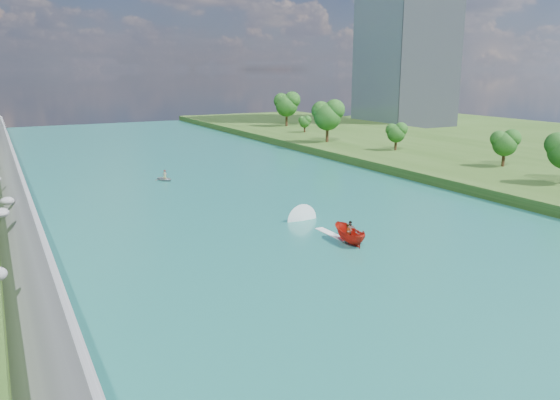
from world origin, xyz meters
TOP-DOWN VIEW (x-y plane):
  - ground at (0.00, 0.00)m, footprint 260.00×260.00m
  - river_water at (0.00, 20.00)m, footprint 55.00×240.00m
  - berm_east at (49.50, 20.00)m, footprint 44.00×240.00m
  - riprap_bank at (-25.84, 19.06)m, footprint 4.81×236.00m
  - office_tower at (82.50, 95.00)m, footprint 22.00×22.00m
  - trees_east at (38.72, 32.51)m, footprint 15.69×137.56m
  - motorboat at (2.04, 8.31)m, footprint 3.60×19.17m
  - raft at (-4.95, 44.65)m, footprint 3.00×3.52m

SIDE VIEW (x-z plane):
  - ground at x=0.00m, z-range 0.00..0.00m
  - river_water at x=0.00m, z-range 0.00..0.10m
  - raft at x=-4.95m, z-range -0.33..1.25m
  - berm_east at x=49.50m, z-range 0.00..1.50m
  - motorboat at x=2.04m, z-range -0.10..1.86m
  - riprap_bank at x=-25.84m, z-range -0.36..3.95m
  - trees_east at x=38.72m, z-range 0.82..11.53m
  - office_tower at x=82.50m, z-range 0.00..60.00m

